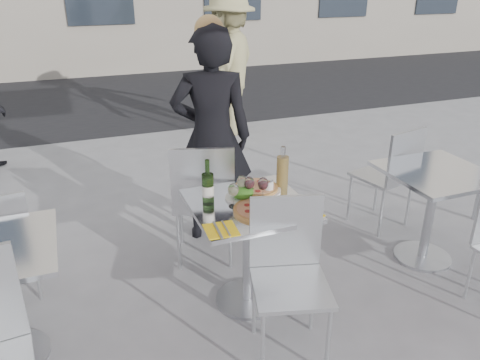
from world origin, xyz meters
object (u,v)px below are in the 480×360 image
object	(u,v)px
chair_near	(288,264)
pedestrian_b	(229,64)
carafe	(282,171)
wineglass_white_a	(233,190)
salad_plate	(242,193)
wineglass_white_b	(242,183)
pizza_near	(261,209)
wineglass_red_b	(263,184)
chair_far	(203,195)
wine_bottle	(208,187)
sugar_shaker	(268,186)
side_chair_lfar	(1,238)
woman_diner	(212,137)
pizza_far	(256,188)
napkin_left	(221,230)
wineglass_red_a	(249,184)
napkin_right	(305,214)
side_table_right	(433,197)
side_chair_rfar	(392,170)
main_table	(248,232)

from	to	relation	value
chair_near	pedestrian_b	xyz separation A→B (m)	(1.10, 4.08, 0.41)
carafe	wineglass_white_a	size ratio (longest dim) A/B	1.84
pedestrian_b	salad_plate	distance (m)	3.75
salad_plate	wineglass_white_b	world-z (taller)	wineglass_white_b
pizza_near	wineglass_red_b	size ratio (longest dim) A/B	2.17
chair_far	wine_bottle	world-z (taller)	wine_bottle
sugar_shaker	chair_far	bearing A→B (deg)	123.57
side_chair_lfar	woman_diner	size ratio (longest dim) A/B	0.47
pizza_far	wineglass_white_a	distance (m)	0.29
woman_diner	side_chair_lfar	bearing A→B (deg)	29.54
sugar_shaker	napkin_left	size ratio (longest dim) A/B	0.53
pizza_near	salad_plate	xyz separation A→B (m)	(-0.05, 0.21, 0.03)
wineglass_red_a	wineglass_red_b	xyz separation A→B (m)	(0.08, -0.04, 0.00)
chair_far	napkin_left	bearing A→B (deg)	97.08
chair_near	napkin_right	bearing A→B (deg)	59.56
wineglass_white_a	napkin_left	xyz separation A→B (m)	(-0.17, -0.25, -0.11)
wineglass_white_b	salad_plate	bearing A→B (deg)	-110.20
side_table_right	pizza_far	xyz separation A→B (m)	(-1.38, 0.16, 0.23)
side_table_right	wine_bottle	size ratio (longest dim) A/B	2.54
chair_near	pizza_far	world-z (taller)	chair_near
side_chair_rfar	wineglass_red_a	bearing A→B (deg)	4.03
woman_diner	wineglass_white_b	size ratio (longest dim) A/B	11.20
pizza_near	chair_near	bearing A→B (deg)	-83.18
napkin_right	pizza_near	bearing A→B (deg)	136.39
salad_plate	wine_bottle	bearing A→B (deg)	178.53
wineglass_white_b	wineglass_red_b	size ratio (longest dim) A/B	1.00
wineglass_white_a	wineglass_white_b	world-z (taller)	same
side_table_right	pedestrian_b	xyz separation A→B (m)	(-0.33, 3.64, 0.42)
side_chair_lfar	side_chair_rfar	world-z (taller)	side_chair_rfar
carafe	wineglass_red_a	distance (m)	0.30
chair_far	napkin_left	distance (m)	0.85
pedestrian_b	wine_bottle	world-z (taller)	pedestrian_b
sugar_shaker	wineglass_red_a	distance (m)	0.17
sugar_shaker	wineglass_white_b	bearing A→B (deg)	-179.36
wine_bottle	napkin_right	size ratio (longest dim) A/B	1.35
side_table_right	side_chair_rfar	bearing A→B (deg)	86.69
wine_bottle	pizza_far	bearing A→B (deg)	11.32
wineglass_white_a	wine_bottle	bearing A→B (deg)	144.69
side_table_right	salad_plate	bearing A→B (deg)	176.82
chair_near	wineglass_white_a	bearing A→B (deg)	127.29
chair_near	wineglass_red_a	bearing A→B (deg)	110.67
main_table	pedestrian_b	distance (m)	3.85
salad_plate	wine_bottle	distance (m)	0.24
woman_diner	wineglass_white_a	size ratio (longest dim) A/B	11.20
side_table_right	salad_plate	distance (m)	1.53
pizza_near	wineglass_white_b	size ratio (longest dim) A/B	2.17
pizza_near	wine_bottle	xyz separation A→B (m)	(-0.27, 0.21, 0.10)
wineglass_white_b	napkin_right	size ratio (longest dim) A/B	0.72
pedestrian_b	salad_plate	xyz separation A→B (m)	(-1.19, -3.55, -0.18)
pizza_far	wineglass_red_b	size ratio (longest dim) A/B	2.11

